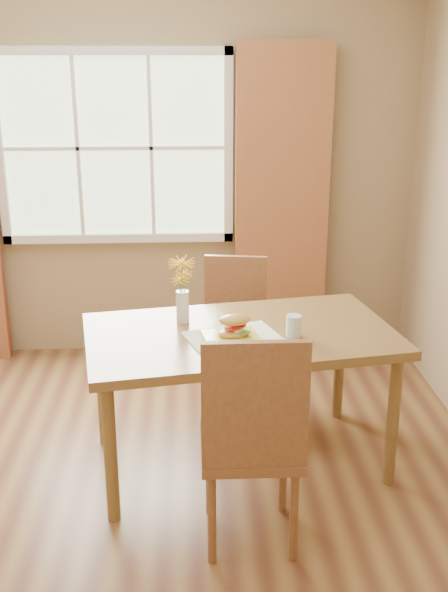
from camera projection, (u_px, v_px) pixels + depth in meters
name	position (u px, v px, depth m)	size (l,w,h in m)	color
room	(74.00, 236.00, 3.02)	(4.24, 3.84, 2.74)	brown
window	(115.00, 148.00, 4.74)	(1.62, 0.06, 1.32)	beige
curtain_right	(282.00, 207.00, 4.84)	(0.65, 0.08, 2.20)	maroon
dining_table	(240.00, 345.00, 3.56)	(1.69, 1.13, 0.76)	brown
chair_near	(252.00, 436.00, 2.93)	(0.44, 0.44, 1.04)	brown
chair_far	(234.00, 326.00, 4.28)	(0.44, 0.44, 0.93)	brown
placemat	(234.00, 338.00, 3.44)	(0.45, 0.33, 0.01)	silver
plate	(232.00, 340.00, 3.39)	(0.26, 0.26, 0.01)	#C3CE33
croissant_sandwich	(234.00, 326.00, 3.39)	(0.17, 0.13, 0.12)	gold
water_glass	(294.00, 327.00, 3.45)	(0.08, 0.08, 0.11)	silver
flower_vase	(182.00, 284.00, 3.59)	(0.14, 0.14, 0.35)	silver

